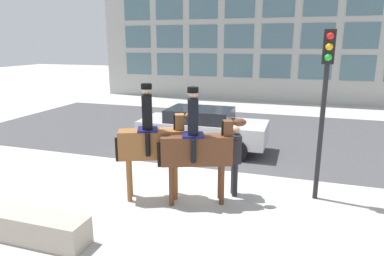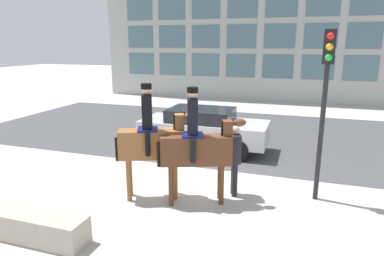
# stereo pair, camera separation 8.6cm
# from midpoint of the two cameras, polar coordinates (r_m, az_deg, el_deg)

# --- Properties ---
(ground_plane) EXTENTS (80.00, 80.00, 0.00)m
(ground_plane) POSITION_cam_midpoint_polar(r_m,az_deg,el_deg) (9.62, -0.09, -7.64)
(ground_plane) COLOR #B2AFA8
(road_surface) EXTENTS (20.58, 8.50, 0.01)m
(road_surface) POSITION_cam_midpoint_polar(r_m,az_deg,el_deg) (14.00, 5.86, -0.72)
(road_surface) COLOR #444447
(road_surface) RESTS_ON ground_plane
(mounted_horse_lead) EXTENTS (1.78, 1.01, 2.69)m
(mounted_horse_lead) POSITION_cam_midpoint_polar(r_m,az_deg,el_deg) (7.83, -6.87, -2.11)
(mounted_horse_lead) COLOR brown
(mounted_horse_lead) RESTS_ON ground_plane
(mounted_horse_companion) EXTENTS (1.88, 0.96, 2.64)m
(mounted_horse_companion) POSITION_cam_midpoint_polar(r_m,az_deg,el_deg) (7.57, 0.63, -3.07)
(mounted_horse_companion) COLOR #59331E
(mounted_horse_companion) RESTS_ON ground_plane
(pedestrian_bystander) EXTENTS (0.78, 0.68, 1.71)m
(pedestrian_bystander) POSITION_cam_midpoint_polar(r_m,az_deg,el_deg) (8.06, 6.79, -4.51)
(pedestrian_bystander) COLOR #232328
(pedestrian_bystander) RESTS_ON ground_plane
(street_car_near_lane) EXTENTS (4.23, 1.77, 1.42)m
(street_car_near_lane) POSITION_cam_midpoint_polar(r_m,az_deg,el_deg) (11.52, 1.52, 0.02)
(street_car_near_lane) COLOR #B7B7BC
(street_car_near_lane) RESTS_ON ground_plane
(traffic_light) EXTENTS (0.24, 0.29, 3.83)m
(traffic_light) POSITION_cam_midpoint_polar(r_m,az_deg,el_deg) (7.99, 21.00, 6.11)
(traffic_light) COLOR black
(traffic_light) RESTS_ON ground_plane
(planter_ledge) EXTENTS (2.06, 0.56, 0.52)m
(planter_ledge) POSITION_cam_midpoint_polar(r_m,az_deg,el_deg) (7.16, -24.96, -14.80)
(planter_ledge) COLOR #ADA393
(planter_ledge) RESTS_ON ground_plane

